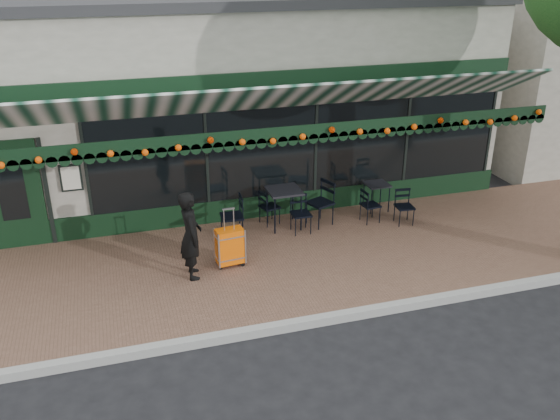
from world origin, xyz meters
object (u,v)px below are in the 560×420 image
object	(u,v)px
chair_b_left	(232,217)
chair_b_front	(301,214)
woman	(191,235)
suitcase	(230,247)
cafe_table_a	(377,186)
cafe_table_b	(284,193)
chair_b_right	(269,207)
chair_a_left	(320,203)
chair_a_front	(404,207)
chair_a_right	(370,206)

from	to	relation	value
chair_b_left	chair_b_front	world-z (taller)	chair_b_left
chair_b_left	woman	bearing A→B (deg)	-34.16
suitcase	cafe_table_a	distance (m)	4.07
suitcase	chair_b_left	bearing A→B (deg)	69.76
cafe_table_b	chair_b_front	xyz separation A→B (m)	(0.25, -0.37, -0.36)
woman	chair_b_right	world-z (taller)	woman
chair_a_left	chair_b_right	world-z (taller)	chair_a_left
chair_a_front	chair_b_left	size ratio (longest dim) A/B	0.82
woman	chair_b_front	bearing A→B (deg)	-63.83
cafe_table_a	chair_a_front	bearing A→B (deg)	-73.43
cafe_table_a	chair_b_right	size ratio (longest dim) A/B	0.83
chair_a_front	chair_b_left	xyz separation A→B (m)	(-3.70, 0.40, 0.08)
chair_b_front	chair_a_front	bearing A→B (deg)	-5.14
chair_a_left	chair_b_left	world-z (taller)	chair_a_left
chair_a_left	chair_a_right	bearing A→B (deg)	59.10
cafe_table_b	chair_b_left	xyz separation A→B (m)	(-1.18, -0.20, -0.30)
chair_a_front	chair_a_right	bearing A→B (deg)	160.95
suitcase	cafe_table_b	xyz separation A→B (m)	(1.47, 1.35, 0.37)
chair_a_right	chair_a_front	bearing A→B (deg)	-119.92
chair_a_front	cafe_table_a	bearing A→B (deg)	112.01
cafe_table_b	chair_b_left	world-z (taller)	chair_b_left
chair_a_left	chair_a_right	distance (m)	1.12
chair_a_front	chair_b_right	xyz separation A→B (m)	(-2.78, 0.84, 0.00)
cafe_table_b	chair_a_left	bearing A→B (deg)	-8.48
suitcase	chair_b_left	size ratio (longest dim) A/B	1.25
chair_a_right	chair_b_left	xyz separation A→B (m)	(-3.04, 0.10, 0.09)
chair_a_left	chair_a_front	bearing A→B (deg)	53.20
chair_a_right	chair_b_front	bearing A→B (deg)	87.04
chair_b_front	chair_a_left	bearing A→B (deg)	26.93
suitcase	chair_a_front	size ratio (longest dim) A/B	1.52
cafe_table_b	suitcase	bearing A→B (deg)	-137.44
cafe_table_a	chair_b_right	world-z (taller)	chair_b_right
chair_a_left	chair_b_front	xyz separation A→B (m)	(-0.51, -0.25, -0.08)
chair_b_front	chair_b_left	bearing A→B (deg)	174.07
cafe_table_b	chair_a_left	world-z (taller)	chair_a_left
suitcase	chair_a_left	size ratio (longest dim) A/B	1.19
chair_a_right	cafe_table_a	bearing A→B (deg)	-41.14
cafe_table_a	chair_b_right	distance (m)	2.53
woman	chair_b_left	size ratio (longest dim) A/B	1.77
cafe_table_a	chair_b_right	bearing A→B (deg)	-179.45
cafe_table_a	cafe_table_b	xyz separation A→B (m)	(-2.27, -0.26, 0.19)
woman	chair_b_front	xyz separation A→B (m)	(2.45, 1.16, -0.42)
suitcase	cafe_table_a	xyz separation A→B (m)	(3.73, 1.61, 0.18)
chair_a_front	chair_b_left	world-z (taller)	chair_b_left
suitcase	chair_b_left	world-z (taller)	suitcase
woman	suitcase	size ratio (longest dim) A/B	1.41
suitcase	chair_b_front	bearing A→B (deg)	23.52
cafe_table_a	chair_b_front	bearing A→B (deg)	-162.66
woman	chair_a_left	world-z (taller)	woman
woman	chair_b_right	xyz separation A→B (m)	(1.94, 1.77, -0.44)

